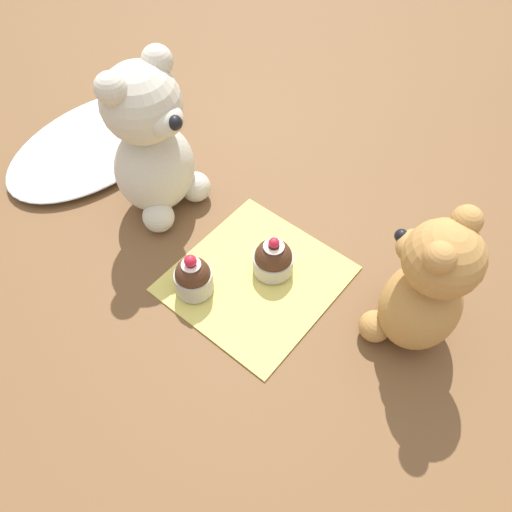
{
  "coord_description": "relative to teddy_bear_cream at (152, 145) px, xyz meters",
  "views": [
    {
      "loc": [
        -0.31,
        -0.26,
        0.59
      ],
      "look_at": [
        0.0,
        0.0,
        0.06
      ],
      "focal_mm": 35.0,
      "sensor_mm": 36.0,
      "label": 1
    }
  ],
  "objects": [
    {
      "name": "knitted_placemat",
      "position": [
        -0.02,
        -0.21,
        -0.12
      ],
      "size": [
        0.23,
        0.21,
        0.01
      ],
      "primitive_type": "cube",
      "color": "#E0D166",
      "rests_on": "ground_plane"
    },
    {
      "name": "teddy_bear_tan",
      "position": [
        0.04,
        -0.42,
        -0.02
      ],
      "size": [
        0.11,
        0.11,
        0.21
      ],
      "rotation": [
        0.0,
        0.0,
        3.15
      ],
      "color": "#B78447",
      "rests_on": "ground_plane"
    },
    {
      "name": "cupcake_near_tan_bear",
      "position": [
        0.0,
        -0.22,
        -0.09
      ],
      "size": [
        0.06,
        0.06,
        0.07
      ],
      "color": "#B2ADA3",
      "rests_on": "knitted_placemat"
    },
    {
      "name": "cupcake_near_cream_bear",
      "position": [
        -0.09,
        -0.16,
        -0.09
      ],
      "size": [
        0.05,
        0.05,
        0.07
      ],
      "color": "#B2ADA3",
      "rests_on": "knitted_placemat"
    },
    {
      "name": "tulle_cloth",
      "position": [
        0.02,
        0.18,
        -0.11
      ],
      "size": [
        0.35,
        0.21,
        0.02
      ],
      "primitive_type": "ellipsoid",
      "color": "white",
      "rests_on": "ground_plane"
    },
    {
      "name": "teddy_bear_cream",
      "position": [
        0.0,
        0.0,
        0.0
      ],
      "size": [
        0.13,
        0.13,
        0.25
      ],
      "rotation": [
        0.0,
        0.0,
        0.0
      ],
      "color": "beige",
      "rests_on": "ground_plane"
    },
    {
      "name": "ground_plane",
      "position": [
        -0.02,
        -0.21,
        -0.12
      ],
      "size": [
        4.0,
        4.0,
        0.0
      ],
      "primitive_type": "plane",
      "color": "brown"
    }
  ]
}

